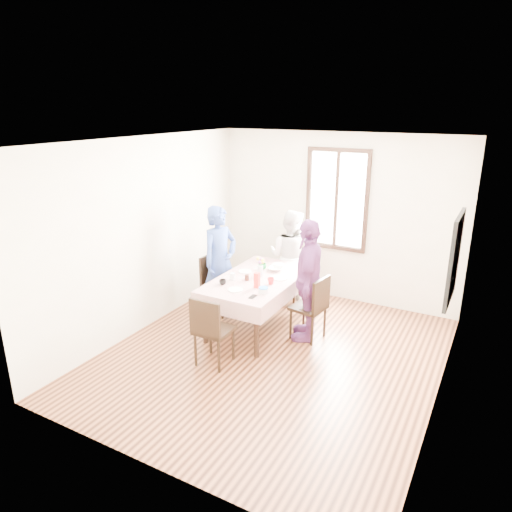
{
  "coord_description": "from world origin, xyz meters",
  "views": [
    {
      "loc": [
        2.37,
        -4.76,
        3.1
      ],
      "look_at": [
        -0.56,
        0.58,
        1.1
      ],
      "focal_mm": 32.61,
      "sensor_mm": 36.0,
      "label": 1
    }
  ],
  "objects_px": {
    "chair_far": "(291,274)",
    "person_far": "(290,256)",
    "chair_left": "(219,285)",
    "person_right": "(308,280)",
    "person_left": "(219,261)",
    "dining_table": "(258,303)",
    "chair_right": "(308,307)",
    "chair_near": "(214,330)"
  },
  "relations": [
    {
      "from": "chair_far",
      "to": "person_far",
      "type": "bearing_deg",
      "value": 95.93
    },
    {
      "from": "chair_left",
      "to": "person_far",
      "type": "height_order",
      "value": "person_far"
    },
    {
      "from": "dining_table",
      "to": "person_far",
      "type": "distance_m",
      "value": 1.17
    },
    {
      "from": "chair_left",
      "to": "chair_far",
      "type": "xyz_separation_m",
      "value": [
        0.76,
        0.97,
        0.0
      ]
    },
    {
      "from": "chair_left",
      "to": "person_far",
      "type": "distance_m",
      "value": 1.26
    },
    {
      "from": "dining_table",
      "to": "person_left",
      "type": "relative_size",
      "value": 0.97
    },
    {
      "from": "chair_far",
      "to": "person_left",
      "type": "relative_size",
      "value": 0.54
    },
    {
      "from": "person_left",
      "to": "chair_far",
      "type": "bearing_deg",
      "value": -20.91
    },
    {
      "from": "chair_near",
      "to": "person_right",
      "type": "distance_m",
      "value": 1.44
    },
    {
      "from": "chair_near",
      "to": "person_left",
      "type": "bearing_deg",
      "value": 119.21
    },
    {
      "from": "chair_near",
      "to": "person_left",
      "type": "relative_size",
      "value": 0.54
    },
    {
      "from": "chair_far",
      "to": "person_right",
      "type": "xyz_separation_m",
      "value": [
        0.74,
        -1.07,
        0.39
      ]
    },
    {
      "from": "dining_table",
      "to": "person_right",
      "type": "xyz_separation_m",
      "value": [
        0.74,
        0.05,
        0.47
      ]
    },
    {
      "from": "chair_left",
      "to": "person_right",
      "type": "distance_m",
      "value": 1.56
    },
    {
      "from": "dining_table",
      "to": "chair_near",
      "type": "distance_m",
      "value": 1.13
    },
    {
      "from": "dining_table",
      "to": "chair_right",
      "type": "bearing_deg",
      "value": 3.85
    },
    {
      "from": "chair_far",
      "to": "person_right",
      "type": "relative_size",
      "value": 0.54
    },
    {
      "from": "person_left",
      "to": "dining_table",
      "type": "bearing_deg",
      "value": -85.32
    },
    {
      "from": "chair_far",
      "to": "chair_near",
      "type": "xyz_separation_m",
      "value": [
        0.0,
        -2.25,
        0.0
      ]
    },
    {
      "from": "chair_far",
      "to": "person_far",
      "type": "xyz_separation_m",
      "value": [
        0.0,
        -0.02,
        0.31
      ]
    },
    {
      "from": "person_far",
      "to": "person_right",
      "type": "distance_m",
      "value": 1.29
    },
    {
      "from": "chair_left",
      "to": "chair_far",
      "type": "distance_m",
      "value": 1.23
    },
    {
      "from": "chair_left",
      "to": "person_left",
      "type": "relative_size",
      "value": 0.54
    },
    {
      "from": "chair_far",
      "to": "person_right",
      "type": "bearing_deg",
      "value": 130.51
    },
    {
      "from": "dining_table",
      "to": "person_left",
      "type": "height_order",
      "value": "person_left"
    },
    {
      "from": "person_right",
      "to": "dining_table",
      "type": "bearing_deg",
      "value": -103.41
    },
    {
      "from": "person_far",
      "to": "chair_left",
      "type": "bearing_deg",
      "value": 52.37
    },
    {
      "from": "dining_table",
      "to": "person_left",
      "type": "bearing_deg",
      "value": 168.29
    },
    {
      "from": "person_far",
      "to": "chair_right",
      "type": "bearing_deg",
      "value": 126.84
    },
    {
      "from": "person_far",
      "to": "person_left",
      "type": "bearing_deg",
      "value": 53.12
    },
    {
      "from": "person_right",
      "to": "person_far",
      "type": "bearing_deg",
      "value": -162.27
    },
    {
      "from": "chair_right",
      "to": "person_far",
      "type": "xyz_separation_m",
      "value": [
        -0.76,
        1.05,
        0.31
      ]
    },
    {
      "from": "chair_left",
      "to": "chair_far",
      "type": "relative_size",
      "value": 1.0
    },
    {
      "from": "dining_table",
      "to": "chair_right",
      "type": "height_order",
      "value": "chair_right"
    },
    {
      "from": "chair_near",
      "to": "person_right",
      "type": "xyz_separation_m",
      "value": [
        0.74,
        1.18,
        0.39
      ]
    },
    {
      "from": "chair_far",
      "to": "chair_left",
      "type": "bearing_deg",
      "value": 57.88
    },
    {
      "from": "person_far",
      "to": "person_right",
      "type": "bearing_deg",
      "value": 126.11
    },
    {
      "from": "chair_right",
      "to": "person_far",
      "type": "bearing_deg",
      "value": 44.25
    },
    {
      "from": "chair_right",
      "to": "person_left",
      "type": "height_order",
      "value": "person_left"
    },
    {
      "from": "chair_right",
      "to": "person_left",
      "type": "xyz_separation_m",
      "value": [
        -1.5,
        0.1,
        0.39
      ]
    },
    {
      "from": "person_left",
      "to": "person_right",
      "type": "height_order",
      "value": "person_right"
    },
    {
      "from": "chair_right",
      "to": "dining_table",
      "type": "bearing_deg",
      "value": 102.26
    }
  ]
}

